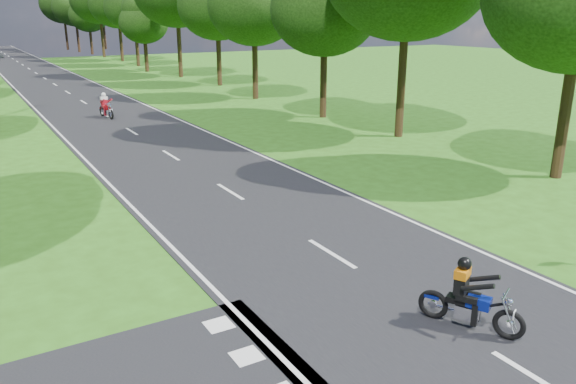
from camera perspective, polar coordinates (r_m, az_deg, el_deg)
ground at (r=12.69m, az=9.66°, el=-9.39°), size 160.00×160.00×0.00m
main_road at (r=59.30m, az=-23.48°, el=10.54°), size 7.00×140.00×0.02m
road_markings at (r=57.43m, az=-23.36°, el=10.39°), size 7.40×140.00×0.01m
rider_near_blue at (r=11.15m, az=18.18°, el=-9.84°), size 1.27×1.77×1.42m
rider_far_red at (r=34.50m, az=-18.03°, el=8.37°), size 0.80×1.80×1.45m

